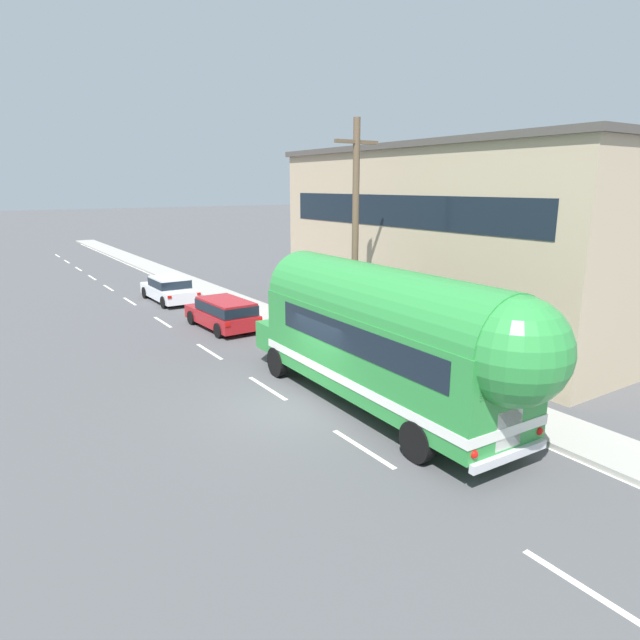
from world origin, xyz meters
The scene contains 8 objects.
ground_plane centered at (0.00, 0.00, 0.00)m, with size 300.00×300.00×0.00m, color #4C4C4F.
lane_markings centered at (2.69, 12.78, 0.00)m, with size 3.95×80.00×0.01m.
sidewalk_slab centered at (4.78, 10.00, 0.07)m, with size 1.91×90.00×0.15m, color #9E9B93.
roadside_building centered at (11.80, 3.56, 3.92)m, with size 10.79×16.11×7.84m.
utility_pole centered at (4.23, 2.97, 4.42)m, with size 1.80×0.24×8.50m.
painted_bus centered at (1.88, -1.76, 2.30)m, with size 2.81×11.50×4.12m.
car_lead centered at (1.91, 9.47, 0.79)m, with size 2.01×4.34×1.37m.
car_second centered at (1.88, 16.74, 0.74)m, with size 1.99×4.68×1.37m.
Camera 1 is at (-7.67, -12.75, 6.26)m, focal length 30.91 mm.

